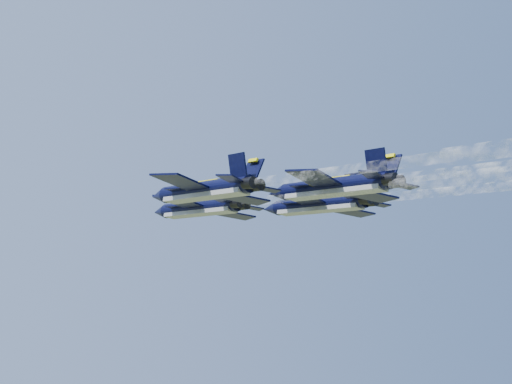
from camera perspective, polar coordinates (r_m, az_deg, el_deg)
name	(u,v)px	position (r m, az deg, el deg)	size (l,w,h in m)	color
jet_lead	(198,208)	(100.86, -4.22, -1.18)	(14.47, 19.56, 4.27)	black
jet_left	(203,190)	(86.31, -3.86, 0.11)	(14.47, 19.56, 4.27)	black
jet_right	(317,205)	(97.77, 4.48, -0.93)	(14.47, 19.56, 4.27)	black
jet_slot	(332,187)	(84.24, 5.54, 0.35)	(14.47, 19.56, 4.27)	black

